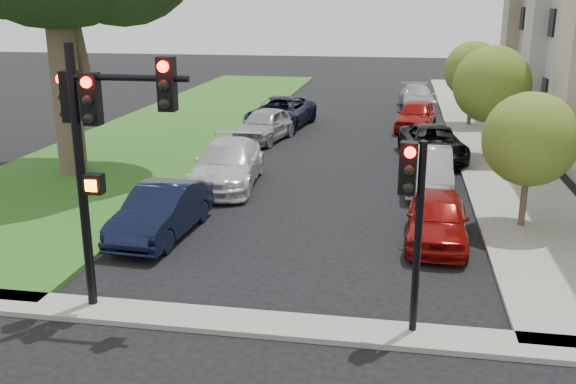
% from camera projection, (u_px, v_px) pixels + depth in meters
% --- Properties ---
extents(ground, '(140.00, 140.00, 0.00)m').
position_uv_depth(ground, '(239.00, 382.00, 11.21)').
color(ground, black).
rests_on(ground, ground).
extents(grass_strip, '(8.00, 44.00, 0.12)m').
position_uv_depth(grass_strip, '(187.00, 121.00, 35.34)').
color(grass_strip, '#265314').
rests_on(grass_strip, ground).
extents(sidewalk_right, '(3.50, 44.00, 0.12)m').
position_uv_depth(sidewalk_right, '(482.00, 131.00, 32.74)').
color(sidewalk_right, gray).
rests_on(sidewalk_right, ground).
extents(sidewalk_cross, '(60.00, 1.00, 0.12)m').
position_uv_depth(sidewalk_cross, '(263.00, 324.00, 13.08)').
color(sidewalk_cross, gray).
rests_on(sidewalk_cross, ground).
extents(small_tree_a, '(2.67, 2.67, 4.01)m').
position_uv_depth(small_tree_a, '(530.00, 139.00, 18.01)').
color(small_tree_a, brown).
rests_on(small_tree_a, ground).
extents(small_tree_b, '(3.15, 3.15, 4.72)m').
position_uv_depth(small_tree_b, '(492.00, 85.00, 26.11)').
color(small_tree_b, brown).
rests_on(small_tree_b, ground).
extents(small_tree_c, '(2.97, 2.97, 4.45)m').
position_uv_depth(small_tree_c, '(473.00, 70.00, 33.34)').
color(small_tree_c, brown).
rests_on(small_tree_c, ground).
extents(traffic_signal_main, '(2.74, 0.70, 5.63)m').
position_uv_depth(traffic_signal_main, '(98.00, 132.00, 12.77)').
color(traffic_signal_main, black).
rests_on(traffic_signal_main, ground).
extents(traffic_signal_secondary, '(0.51, 0.41, 3.94)m').
position_uv_depth(traffic_signal_secondary, '(413.00, 203.00, 12.02)').
color(traffic_signal_secondary, black).
rests_on(traffic_signal_secondary, ground).
extents(car_parked_0, '(1.81, 4.14, 1.39)m').
position_uv_depth(car_parked_0, '(437.00, 218.00, 17.52)').
color(car_parked_0, maroon).
rests_on(car_parked_0, ground).
extents(car_parked_1, '(1.57, 4.42, 1.45)m').
position_uv_depth(car_parked_1, '(429.00, 170.00, 22.47)').
color(car_parked_1, '#999BA0').
rests_on(car_parked_1, ground).
extents(car_parked_2, '(3.00, 5.35, 1.41)m').
position_uv_depth(car_parked_2, '(432.00, 143.00, 26.82)').
color(car_parked_2, black).
rests_on(car_parked_2, ground).
extents(car_parked_3, '(2.42, 4.68, 1.52)m').
position_uv_depth(car_parked_3, '(416.00, 115.00, 33.05)').
color(car_parked_3, maroon).
rests_on(car_parked_3, ground).
extents(car_parked_4, '(2.35, 5.04, 1.42)m').
position_uv_depth(car_parked_4, '(417.00, 97.00, 39.69)').
color(car_parked_4, '#999BA0').
rests_on(car_parked_4, ground).
extents(car_parked_5, '(1.80, 4.49, 1.45)m').
position_uv_depth(car_parked_5, '(162.00, 211.00, 18.01)').
color(car_parked_5, black).
rests_on(car_parked_5, ground).
extents(car_parked_6, '(2.63, 5.57, 1.57)m').
position_uv_depth(car_parked_6, '(228.00, 164.00, 23.03)').
color(car_parked_6, silver).
rests_on(car_parked_6, ground).
extents(car_parked_7, '(2.65, 4.81, 1.55)m').
position_uv_depth(car_parked_7, '(265.00, 125.00, 30.43)').
color(car_parked_7, '#999BA0').
rests_on(car_parked_7, ground).
extents(car_parked_8, '(3.33, 5.99, 1.58)m').
position_uv_depth(car_parked_8, '(281.00, 113.00, 33.68)').
color(car_parked_8, black).
rests_on(car_parked_8, ground).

